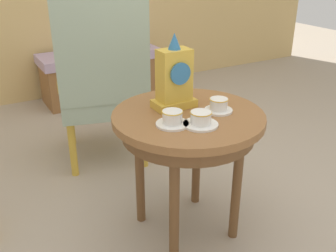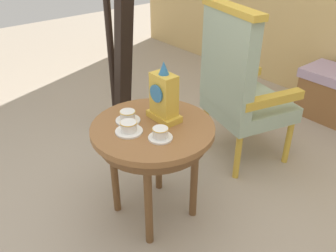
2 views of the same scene
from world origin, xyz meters
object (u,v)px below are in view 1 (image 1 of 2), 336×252
at_px(mantel_clock, 174,79).
at_px(window_bench, 101,75).
at_px(side_table, 188,129).
at_px(teacup_right, 201,120).
at_px(teacup_left, 172,119).
at_px(armchair, 103,75).
at_px(teacup_center, 219,106).

height_order(mantel_clock, window_bench, mantel_clock).
height_order(side_table, teacup_right, teacup_right).
distance_m(teacup_left, armchair, 0.90).
distance_m(teacup_left, mantel_clock, 0.23).
height_order(teacup_right, mantel_clock, mantel_clock).
bearing_deg(mantel_clock, armchair, 95.47).
distance_m(side_table, teacup_center, 0.17).
xyz_separation_m(side_table, teacup_right, (-0.03, -0.14, 0.10)).
xyz_separation_m(teacup_right, teacup_center, (0.15, 0.09, 0.00)).
xyz_separation_m(teacup_center, armchair, (-0.21, 0.87, -0.06)).
relative_size(teacup_center, armchair, 0.11).
bearing_deg(teacup_center, window_bench, 84.59).
relative_size(mantel_clock, window_bench, 0.31).
xyz_separation_m(teacup_right, mantel_clock, (0.01, 0.23, 0.11)).
xyz_separation_m(side_table, teacup_left, (-0.12, -0.07, 0.11)).
relative_size(teacup_center, window_bench, 0.12).
distance_m(side_table, teacup_left, 0.18).
height_order(teacup_left, armchair, armchair).
distance_m(teacup_right, teacup_center, 0.18).
bearing_deg(teacup_left, side_table, 30.99).
bearing_deg(window_bench, teacup_center, -95.41).
height_order(side_table, teacup_left, teacup_left).
xyz_separation_m(side_table, window_bench, (0.32, 1.99, -0.32)).
height_order(teacup_left, teacup_center, teacup_left).
relative_size(side_table, mantel_clock, 2.01).
height_order(teacup_left, window_bench, teacup_left).
bearing_deg(teacup_right, side_table, 79.00).
distance_m(teacup_left, window_bench, 2.16).
bearing_deg(side_table, armchair, 96.06).
height_order(teacup_center, window_bench, teacup_center).
bearing_deg(armchair, teacup_right, -86.35).
relative_size(teacup_left, mantel_clock, 0.41).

